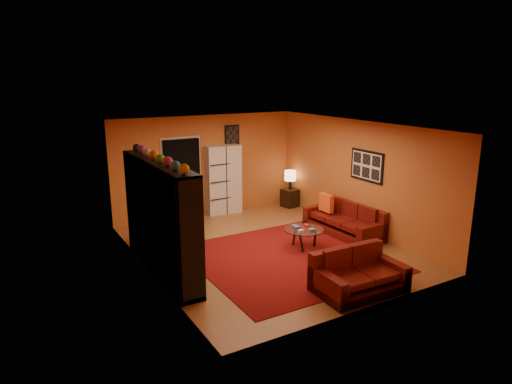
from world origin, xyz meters
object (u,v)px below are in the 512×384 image
tv (165,221)px  coffee_table (304,231)px  sofa (346,221)px  bowl_chair (157,229)px  loveseat (356,274)px  storage_cabinet (223,180)px  side_table (290,198)px  entertainment_unit (160,218)px  table_lamp (290,176)px

tv → coffee_table: bearing=-95.8°
sofa → bowl_chair: size_ratio=3.06×
loveseat → storage_cabinet: storage_cabinet is taller
coffee_table → storage_cabinet: bearing=95.9°
loveseat → sofa: bearing=-35.4°
tv → bowl_chair: 1.84m
side_table → sofa: bearing=-92.7°
entertainment_unit → side_table: entertainment_unit is taller
entertainment_unit → bowl_chair: bearing=74.9°
entertainment_unit → sofa: entertainment_unit is taller
sofa → loveseat: size_ratio=1.31×
sofa → bowl_chair: bearing=155.0°
coffee_table → storage_cabinet: storage_cabinet is taller
coffee_table → table_lamp: bearing=61.0°
entertainment_unit → tv: entertainment_unit is taller
entertainment_unit → bowl_chair: 1.79m
tv → bowl_chair: (0.37, 1.66, -0.71)m
bowl_chair → loveseat: bearing=-61.2°
tv → storage_cabinet: storage_cabinet is taller
storage_cabinet → table_lamp: bearing=-7.3°
loveseat → entertainment_unit: bearing=49.4°
entertainment_unit → tv: size_ratio=3.06×
side_table → coffee_table: bearing=-119.0°
entertainment_unit → tv: (0.05, -0.09, -0.05)m
sofa → bowl_chair: sofa is taller
tv → storage_cabinet: bearing=-42.1°
coffee_table → bowl_chair: (-2.56, 1.96, -0.09)m
storage_cabinet → side_table: storage_cabinet is taller
storage_cabinet → loveseat: bearing=-85.7°
tv → loveseat: size_ratio=0.63×
bowl_chair → table_lamp: table_lamp is taller
loveseat → table_lamp: 5.22m
bowl_chair → side_table: 4.19m
bowl_chair → sofa: bearing=-22.6°
entertainment_unit → bowl_chair: entertainment_unit is taller
tv → side_table: (4.47, 2.49, -0.75)m
coffee_table → side_table: bearing=61.0°
loveseat → bowl_chair: 4.55m
loveseat → coffee_table: size_ratio=1.86×
sofa → storage_cabinet: (-1.75, 2.89, 0.62)m
storage_cabinet → side_table: size_ratio=3.64×
tv → coffee_table: (2.93, -0.30, -0.63)m
entertainment_unit → sofa: bearing=-1.1°
sofa → side_table: sofa is taller
coffee_table → side_table: (1.54, 2.79, -0.13)m
loveseat → tv: bearing=49.9°
loveseat → table_lamp: (1.91, 4.82, 0.59)m
entertainment_unit → storage_cabinet: bearing=46.5°
tv → sofa: bearing=-90.0°
storage_cabinet → side_table: 2.02m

